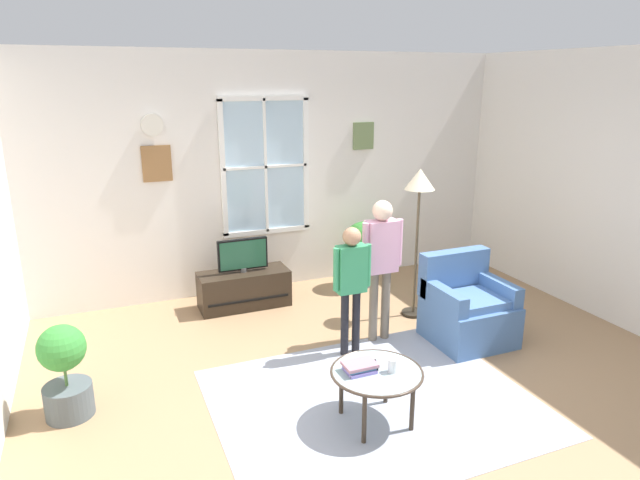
# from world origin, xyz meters

# --- Properties ---
(ground_plane) EXTENTS (6.46, 5.96, 0.02)m
(ground_plane) POSITION_xyz_m (0.00, 0.00, -0.01)
(ground_plane) COLOR #9E7A56
(back_wall) EXTENTS (5.86, 0.17, 2.88)m
(back_wall) POSITION_xyz_m (-0.01, 2.74, 1.44)
(back_wall) COLOR silver
(back_wall) RESTS_ON ground_plane
(area_rug) EXTENTS (2.56, 2.11, 0.01)m
(area_rug) POSITION_xyz_m (-0.18, -0.19, 0.00)
(area_rug) COLOR #999EAD
(area_rug) RESTS_ON ground_plane
(tv_stand) EXTENTS (1.03, 0.42, 0.43)m
(tv_stand) POSITION_xyz_m (-0.64, 2.16, 0.21)
(tv_stand) COLOR #2D2319
(tv_stand) RESTS_ON ground_plane
(television) EXTENTS (0.57, 0.08, 0.39)m
(television) POSITION_xyz_m (-0.64, 2.16, 0.63)
(television) COLOR #4C4C4C
(television) RESTS_ON tv_stand
(armchair) EXTENTS (0.76, 0.74, 0.87)m
(armchair) POSITION_xyz_m (1.22, 0.48, 0.33)
(armchair) COLOR #476B9E
(armchair) RESTS_ON ground_plane
(coffee_table) EXTENTS (0.71, 0.71, 0.44)m
(coffee_table) POSITION_xyz_m (-0.29, -0.43, 0.41)
(coffee_table) COLOR #99B2B7
(coffee_table) RESTS_ON ground_plane
(book_stack) EXTENTS (0.25, 0.18, 0.07)m
(book_stack) POSITION_xyz_m (-0.41, -0.38, 0.47)
(book_stack) COLOR #8573C6
(book_stack) RESTS_ON coffee_table
(cup) EXTENTS (0.07, 0.07, 0.11)m
(cup) POSITION_xyz_m (-0.18, -0.49, 0.49)
(cup) COLOR white
(cup) RESTS_ON coffee_table
(remote_near_books) EXTENTS (0.09, 0.15, 0.02)m
(remote_near_books) POSITION_xyz_m (-0.27, -0.36, 0.45)
(remote_near_books) COLOR black
(remote_near_books) RESTS_ON coffee_table
(person_pink_shirt) EXTENTS (0.44, 0.20, 1.44)m
(person_pink_shirt) POSITION_xyz_m (0.41, 0.82, 0.91)
(person_pink_shirt) COLOR #726656
(person_pink_shirt) RESTS_ON ground_plane
(person_green_shirt) EXTENTS (0.38, 0.17, 1.26)m
(person_green_shirt) POSITION_xyz_m (0.01, 0.65, 0.79)
(person_green_shirt) COLOR black
(person_green_shirt) RESTS_ON ground_plane
(potted_plant_by_window) EXTENTS (0.47, 0.47, 0.85)m
(potted_plant_by_window) POSITION_xyz_m (0.92, 2.21, 0.57)
(potted_plant_by_window) COLOR #4C565B
(potted_plant_by_window) RESTS_ON ground_plane
(potted_plant_corner) EXTENTS (0.37, 0.37, 0.77)m
(potted_plant_corner) POSITION_xyz_m (-2.48, 0.56, 0.39)
(potted_plant_corner) COLOR #4C565B
(potted_plant_corner) RESTS_ON ground_plane
(floor_lamp) EXTENTS (0.32, 0.32, 1.65)m
(floor_lamp) POSITION_xyz_m (1.06, 1.21, 1.38)
(floor_lamp) COLOR black
(floor_lamp) RESTS_ON ground_plane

